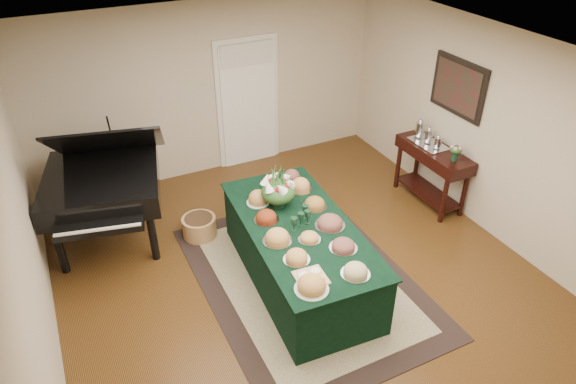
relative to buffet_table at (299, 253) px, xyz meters
name	(u,v)px	position (x,y,z in m)	size (l,w,h in m)	color
ground	(299,276)	(0.02, 0.04, -0.40)	(6.00, 6.00, 0.00)	black
area_rug	(304,279)	(0.05, -0.05, -0.39)	(2.35, 3.29, 0.01)	black
kitchen_doorway	(248,104)	(0.62, 3.01, 0.62)	(1.05, 0.07, 2.10)	white
buffet_table	(299,253)	(0.00, 0.00, 0.00)	(1.33, 2.54, 0.79)	black
food_platters	(301,224)	(0.00, -0.04, 0.44)	(1.05, 2.26, 0.13)	silver
cutting_board	(310,275)	(-0.30, -0.82, 0.43)	(0.32, 0.32, 0.10)	tan
green_goblets	(302,218)	(0.04, 0.01, 0.48)	(0.31, 0.24, 0.18)	black
floral_centerpiece	(278,188)	(-0.04, 0.48, 0.64)	(0.43, 0.43, 0.43)	black
grand_piano	(103,183)	(-1.86, 1.83, 0.47)	(1.80, 1.93, 1.73)	black
wicker_basket	(199,227)	(-0.81, 1.35, -0.26)	(0.46, 0.46, 0.29)	#A57442
mahogany_sideboard	(433,161)	(2.52, 0.69, 0.28)	(0.45, 1.23, 0.88)	black
tea_service	(428,136)	(2.52, 0.87, 0.59)	(0.34, 0.58, 0.30)	silver
pink_bouquet	(456,150)	(2.52, 0.30, 0.64)	(0.19, 0.19, 0.24)	black
wall_painting	(458,87)	(2.74, 0.69, 1.35)	(0.05, 0.95, 0.75)	black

